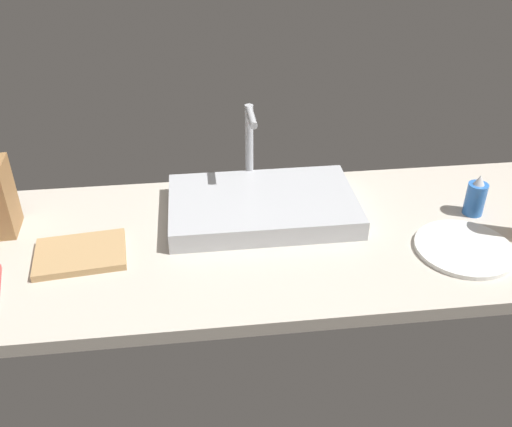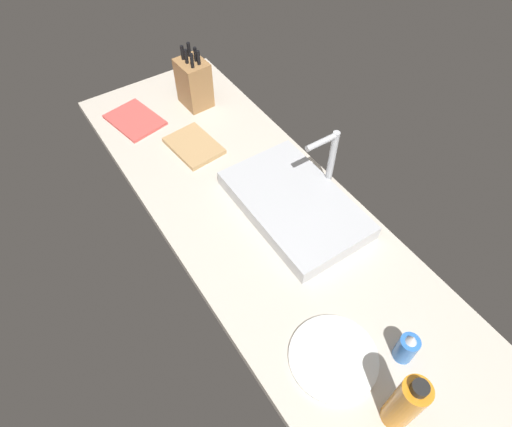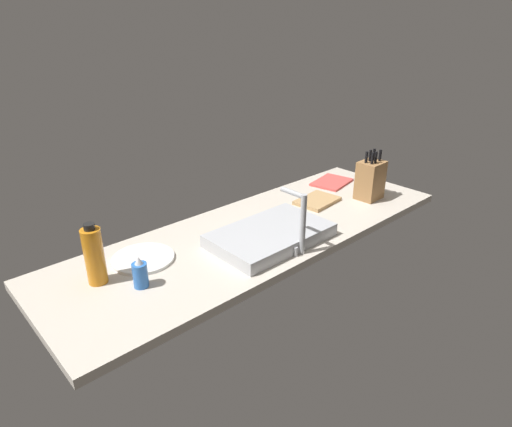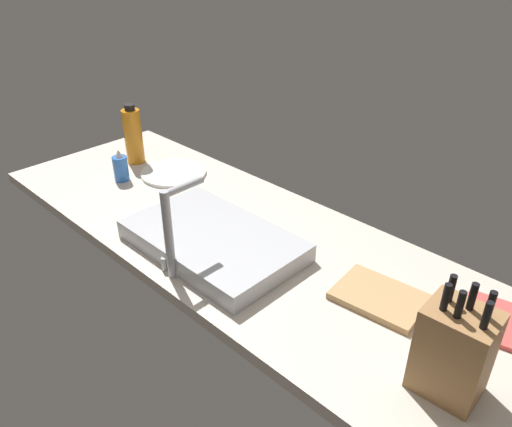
# 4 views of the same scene
# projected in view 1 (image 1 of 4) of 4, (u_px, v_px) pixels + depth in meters

# --- Properties ---
(countertop_slab) EXTENTS (1.93, 0.64, 0.04)m
(countertop_slab) POSITION_uv_depth(u_px,v_px,m) (255.00, 243.00, 1.48)
(countertop_slab) COLOR beige
(countertop_slab) RESTS_ON ground
(sink_basin) EXTENTS (0.51, 0.31, 0.06)m
(sink_basin) POSITION_uv_depth(u_px,v_px,m) (263.00, 206.00, 1.54)
(sink_basin) COLOR #B7BABF
(sink_basin) RESTS_ON countertop_slab
(faucet) EXTENTS (0.06, 0.13, 0.26)m
(faucet) POSITION_uv_depth(u_px,v_px,m) (250.00, 142.00, 1.60)
(faucet) COLOR #B7BABF
(faucet) RESTS_ON countertop_slab
(cutting_board) EXTENTS (0.23, 0.18, 0.02)m
(cutting_board) POSITION_uv_depth(u_px,v_px,m) (81.00, 254.00, 1.39)
(cutting_board) COLOR tan
(cutting_board) RESTS_ON countertop_slab
(soap_bottle) EXTENTS (0.05, 0.05, 0.12)m
(soap_bottle) POSITION_uv_depth(u_px,v_px,m) (476.00, 197.00, 1.54)
(soap_bottle) COLOR blue
(soap_bottle) RESTS_ON countertop_slab
(dinner_plate) EXTENTS (0.24, 0.24, 0.01)m
(dinner_plate) POSITION_uv_depth(u_px,v_px,m) (464.00, 248.00, 1.42)
(dinner_plate) COLOR white
(dinner_plate) RESTS_ON countertop_slab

